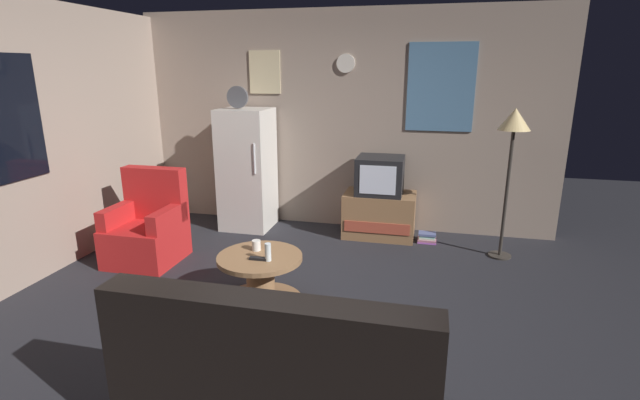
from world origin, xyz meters
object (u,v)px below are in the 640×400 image
object	(u,v)px
tv_stand	(379,215)
couch	(281,379)
mug_ceramic_white	(256,245)
remote_control	(258,259)
fridge	(247,169)
crt_tv	(380,175)
coffee_table	(261,280)
book_stack	(427,238)
wine_glass	(268,252)
standing_lamp	(514,131)
armchair	(148,229)

from	to	relation	value
tv_stand	couch	world-z (taller)	couch
mug_ceramic_white	couch	xyz separation A→B (m)	(0.68, -1.43, -0.19)
remote_control	couch	xyz separation A→B (m)	(0.59, -1.23, -0.15)
fridge	crt_tv	bearing A→B (deg)	0.97
coffee_table	crt_tv	bearing A→B (deg)	68.15
crt_tv	book_stack	distance (m)	0.92
remote_control	book_stack	size ratio (longest dim) A/B	0.70
mug_ceramic_white	coffee_table	bearing A→B (deg)	-57.34
fridge	coffee_table	world-z (taller)	fridge
fridge	mug_ceramic_white	world-z (taller)	fridge
crt_tv	couch	bearing A→B (deg)	-93.02
wine_glass	remote_control	distance (m)	0.10
crt_tv	standing_lamp	distance (m)	1.53
crt_tv	armchair	distance (m)	2.66
fridge	mug_ceramic_white	size ratio (longest dim) A/B	19.67
remote_control	wine_glass	bearing A→B (deg)	1.00
couch	remote_control	bearing A→B (deg)	115.55
coffee_table	tv_stand	bearing A→B (deg)	67.95
remote_control	couch	distance (m)	1.38
coffee_table	remote_control	distance (m)	0.25
mug_ceramic_white	remote_control	bearing A→B (deg)	-64.82
coffee_table	mug_ceramic_white	world-z (taller)	mug_ceramic_white
crt_tv	couch	size ratio (longest dim) A/B	0.32
wine_glass	couch	bearing A→B (deg)	-67.73
coffee_table	wine_glass	bearing A→B (deg)	-38.31
crt_tv	book_stack	world-z (taller)	crt_tv
standing_lamp	wine_glass	world-z (taller)	standing_lamp
coffee_table	couch	distance (m)	1.46
fridge	tv_stand	world-z (taller)	fridge
tv_stand	couch	bearing A→B (deg)	-93.17
coffee_table	wine_glass	xyz separation A→B (m)	(0.11, -0.08, 0.30)
crt_tv	remote_control	size ratio (longest dim) A/B	3.60
tv_stand	crt_tv	xyz separation A→B (m)	(-0.01, -0.00, 0.49)
book_stack	standing_lamp	bearing A→B (deg)	-18.89
fridge	wine_glass	distance (m)	2.25
book_stack	tv_stand	bearing A→B (deg)	171.76
standing_lamp	armchair	bearing A→B (deg)	-165.49
fridge	coffee_table	size ratio (longest dim) A/B	2.46
fridge	standing_lamp	xyz separation A→B (m)	(3.02, -0.32, 0.60)
crt_tv	tv_stand	bearing A→B (deg)	6.32
armchair	book_stack	size ratio (longest dim) A/B	4.48
remote_control	book_stack	bearing A→B (deg)	53.91
wine_glass	crt_tv	bearing A→B (deg)	71.59
coffee_table	book_stack	distance (m)	2.33
armchair	fridge	bearing A→B (deg)	63.65
standing_lamp	couch	xyz separation A→B (m)	(-1.54, -2.93, -1.05)
fridge	coffee_table	xyz separation A→B (m)	(0.87, -1.93, -0.53)
armchair	standing_lamp	bearing A→B (deg)	14.51
standing_lamp	coffee_table	size ratio (longest dim) A/B	2.21
book_stack	armchair	bearing A→B (deg)	-157.14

